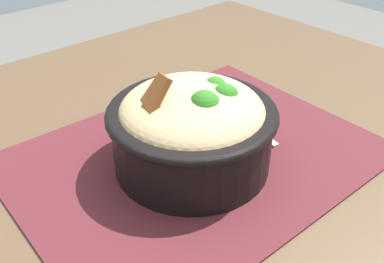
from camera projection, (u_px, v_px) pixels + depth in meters
table at (168, 193)px, 0.62m from camera, size 1.15×0.88×0.72m
placemat at (195, 156)px, 0.58m from camera, size 0.48×0.37×0.00m
bowl at (192, 126)px, 0.53m from camera, size 0.21×0.21×0.14m
fork at (246, 123)px, 0.65m from camera, size 0.04×0.12×0.00m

